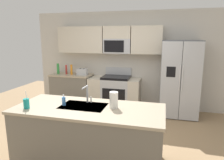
{
  "coord_description": "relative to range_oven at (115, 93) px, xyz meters",
  "views": [
    {
      "loc": [
        1.03,
        -3.4,
        1.91
      ],
      "look_at": [
        -0.01,
        0.6,
        1.05
      ],
      "focal_mm": 32.76,
      "sensor_mm": 36.0,
      "label": 1
    }
  ],
  "objects": [
    {
      "name": "ground_plane",
      "position": [
        0.24,
        -1.8,
        -0.44
      ],
      "size": [
        9.0,
        9.0,
        0.0
      ],
      "primitive_type": "plane",
      "color": "#997A56",
      "rests_on": "ground"
    },
    {
      "name": "pepper_mill",
      "position": [
        -1.41,
        -0.0,
        0.58
      ],
      "size": [
        0.05,
        0.05,
        0.25
      ],
      "primitive_type": "cylinder",
      "color": "#B2332D",
      "rests_on": "back_counter"
    },
    {
      "name": "range_oven",
      "position": [
        0.0,
        0.0,
        0.0
      ],
      "size": [
        1.36,
        0.61,
        1.1
      ],
      "color": "#B7BABF",
      "rests_on": "ground"
    },
    {
      "name": "island_counter",
      "position": [
        0.21,
        -2.52,
        0.01
      ],
      "size": [
        2.21,
        0.95,
        0.9
      ],
      "color": "slate",
      "rests_on": "ground"
    },
    {
      "name": "soap_dispenser",
      "position": [
        -0.18,
        -2.52,
        0.53
      ],
      "size": [
        0.06,
        0.06,
        0.17
      ],
      "color": "#4C8CD8",
      "rests_on": "island_counter"
    },
    {
      "name": "sink_faucet",
      "position": [
        0.12,
        -2.32,
        0.62
      ],
      "size": [
        0.09,
        0.21,
        0.28
      ],
      "color": "#B7BABF",
      "rests_on": "island_counter"
    },
    {
      "name": "kitchen_wall_unit",
      "position": [
        0.1,
        0.28,
        1.03
      ],
      "size": [
        5.2,
        0.43,
        2.6
      ],
      "color": "beige",
      "rests_on": "ground"
    },
    {
      "name": "back_counter",
      "position": [
        -1.26,
        -0.0,
        0.01
      ],
      "size": [
        1.14,
        0.63,
        0.9
      ],
      "color": "slate",
      "rests_on": "ground"
    },
    {
      "name": "drink_cup_teal",
      "position": [
        -0.64,
        -2.78,
        0.53
      ],
      "size": [
        0.08,
        0.08,
        0.26
      ],
      "color": "teal",
      "rests_on": "island_counter"
    },
    {
      "name": "bottle_orange",
      "position": [
        -1.23,
        -0.06,
        0.6
      ],
      "size": [
        0.06,
        0.06,
        0.28
      ],
      "primitive_type": "cylinder",
      "color": "orange",
      "rests_on": "back_counter"
    },
    {
      "name": "refrigerator",
      "position": [
        1.64,
        -0.07,
        0.48
      ],
      "size": [
        0.9,
        0.76,
        1.85
      ],
      "color": "#4C4F54",
      "rests_on": "ground"
    },
    {
      "name": "paper_towel_roll",
      "position": [
        0.58,
        -2.44,
        0.58
      ],
      "size": [
        0.12,
        0.12,
        0.24
      ],
      "primitive_type": "cylinder",
      "color": "white",
      "rests_on": "island_counter"
    },
    {
      "name": "bottle_green",
      "position": [
        -1.65,
        -0.03,
        0.6
      ],
      "size": [
        0.07,
        0.07,
        0.29
      ],
      "primitive_type": "cylinder",
      "color": "green",
      "rests_on": "back_counter"
    },
    {
      "name": "toaster",
      "position": [
        -0.91,
        -0.05,
        0.55
      ],
      "size": [
        0.28,
        0.16,
        0.18
      ],
      "color": "#B7BABF",
      "rests_on": "back_counter"
    }
  ]
}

